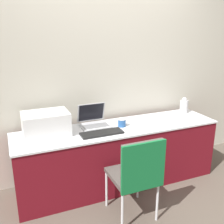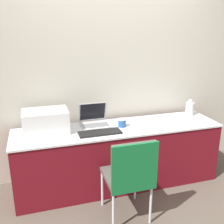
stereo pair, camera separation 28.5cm
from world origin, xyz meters
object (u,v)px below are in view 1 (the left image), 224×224
(printer, at_px, (46,123))
(metal_pitcher, at_px, (184,106))
(coffee_cup, at_px, (122,123))
(laptop_left, at_px, (94,121))
(external_keyboard, at_px, (102,133))
(chair, at_px, (137,171))

(printer, height_order, metal_pitcher, printer)
(coffee_cup, bearing_deg, laptop_left, 151.71)
(external_keyboard, relative_size, chair, 0.52)
(laptop_left, height_order, coffee_cup, laptop_left)
(coffee_cup, relative_size, chair, 0.11)
(laptop_left, bearing_deg, chair, -80.85)
(printer, height_order, laptop_left, laptop_left)
(external_keyboard, bearing_deg, metal_pitcher, 12.17)
(laptop_left, xyz_separation_m, coffee_cup, (0.28, -0.15, -0.01))
(printer, relative_size, laptop_left, 1.44)
(printer, distance_m, metal_pitcher, 1.82)
(external_keyboard, height_order, metal_pitcher, metal_pitcher)
(printer, relative_size, external_keyboard, 1.04)
(laptop_left, relative_size, external_keyboard, 0.72)
(coffee_cup, height_order, metal_pitcher, metal_pitcher)
(printer, distance_m, laptop_left, 0.56)
(chair, bearing_deg, laptop_left, 99.15)
(external_keyboard, distance_m, chair, 0.60)
(external_keyboard, xyz_separation_m, chair, (0.14, -0.55, -0.19))
(external_keyboard, height_order, coffee_cup, coffee_cup)
(laptop_left, height_order, chair, laptop_left)
(external_keyboard, bearing_deg, laptop_left, 88.36)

